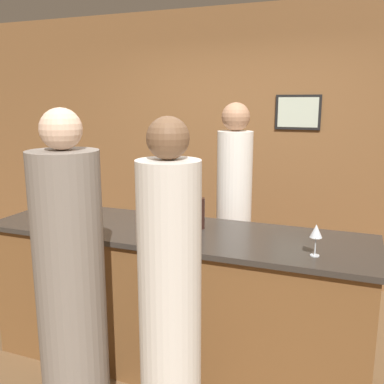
{
  "coord_description": "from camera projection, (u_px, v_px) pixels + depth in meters",
  "views": [
    {
      "loc": [
        1.11,
        -2.56,
        1.86
      ],
      "look_at": [
        0.09,
        0.1,
        1.25
      ],
      "focal_mm": 40.0,
      "sensor_mm": 36.0,
      "label": 1
    }
  ],
  "objects": [
    {
      "name": "guest_0",
      "position": [
        170.0,
        315.0,
        2.07
      ],
      "size": [
        0.3,
        0.3,
        1.8
      ],
      "color": "silver",
      "rests_on": "ground_plane"
    },
    {
      "name": "back_wall",
      "position": [
        243.0,
        145.0,
        4.51
      ],
      "size": [
        8.0,
        0.08,
        2.8
      ],
      "color": "brown",
      "rests_on": "ground_plane"
    },
    {
      "name": "guest_1",
      "position": [
        71.0,
        294.0,
        2.29
      ],
      "size": [
        0.37,
        0.37,
        1.83
      ],
      "color": "gray",
      "rests_on": "ground_plane"
    },
    {
      "name": "bartender",
      "position": [
        234.0,
        222.0,
        3.5
      ],
      "size": [
        0.28,
        0.28,
        1.85
      ],
      "rotation": [
        0.0,
        0.0,
        3.14
      ],
      "color": "silver",
      "rests_on": "ground_plane"
    },
    {
      "name": "wine_glass_0",
      "position": [
        88.0,
        209.0,
        3.02
      ],
      "size": [
        0.06,
        0.06,
        0.15
      ],
      "color": "silver",
      "rests_on": "bar_counter"
    },
    {
      "name": "ground_plane",
      "position": [
        176.0,
        361.0,
        3.12
      ],
      "size": [
        14.0,
        14.0,
        0.0
      ],
      "primitive_type": "plane",
      "color": "brown"
    },
    {
      "name": "bar_counter",
      "position": [
        175.0,
        298.0,
        3.01
      ],
      "size": [
        2.63,
        0.75,
        1.0
      ],
      "color": "brown",
      "rests_on": "ground_plane"
    },
    {
      "name": "wine_glass_1",
      "position": [
        316.0,
        232.0,
        2.39
      ],
      "size": [
        0.07,
        0.07,
        0.19
      ],
      "color": "silver",
      "rests_on": "bar_counter"
    },
    {
      "name": "wine_bottle_0",
      "position": [
        199.0,
        212.0,
        2.92
      ],
      "size": [
        0.07,
        0.07,
        0.29
      ],
      "color": "black",
      "rests_on": "bar_counter"
    },
    {
      "name": "wine_glass_2",
      "position": [
        68.0,
        216.0,
        2.8
      ],
      "size": [
        0.08,
        0.08,
        0.16
      ],
      "color": "silver",
      "rests_on": "bar_counter"
    }
  ]
}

